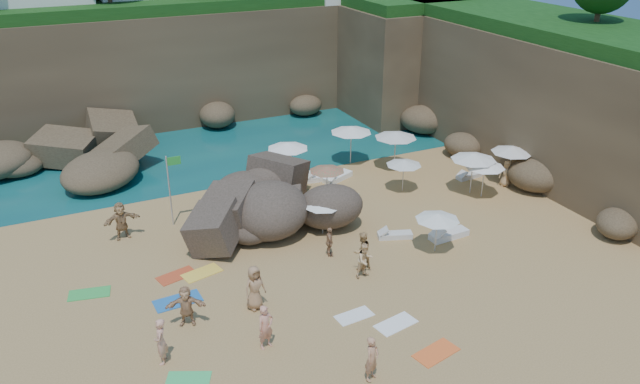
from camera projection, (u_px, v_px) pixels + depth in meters
name	position (u px, v px, depth m)	size (l,w,h in m)	color
ground	(308.00, 265.00, 28.28)	(120.00, 120.00, 0.00)	tan
seawater	(163.00, 97.00, 52.91)	(120.00, 120.00, 0.00)	#0C4751
cliff_back	(198.00, 60.00, 47.91)	(44.00, 8.00, 8.00)	brown
cliff_right	(523.00, 88.00, 40.56)	(8.00, 30.00, 8.00)	brown
cliff_corner	(399.00, 55.00, 49.64)	(10.00, 12.00, 8.00)	brown
rock_promontory	(30.00, 179.00, 37.15)	(12.00, 7.00, 2.00)	brown
rock_outcrop	(260.00, 219.00, 32.46)	(6.82, 5.12, 2.73)	brown
flag_pole	(171.00, 181.00, 30.87)	(0.73, 0.08, 3.77)	silver
parasol_0	(351.00, 129.00, 38.55)	(2.58, 2.58, 2.44)	silver
parasol_1	(288.00, 146.00, 36.29)	(2.44, 2.44, 2.31)	silver
parasol_2	(396.00, 135.00, 37.68)	(2.57, 2.57, 2.43)	silver
parasol_3	(404.00, 162.00, 34.90)	(2.01, 2.01, 1.90)	silver
parasol_4	(512.00, 149.00, 35.82)	(2.40, 2.40, 2.27)	silver
parasol_5	(323.00, 202.00, 30.28)	(1.97, 1.97, 1.86)	silver
parasol_6	(327.00, 169.00, 34.16)	(1.98, 1.98, 1.87)	silver
parasol_7	(474.00, 156.00, 34.49)	(2.53, 2.53, 2.40)	silver
parasol_9	(438.00, 217.00, 28.69)	(2.07, 2.07, 1.96)	silver
parasol_11	(485.00, 164.00, 34.14)	(2.23, 2.23, 2.11)	silver
lounger_0	(338.00, 177.00, 37.01)	(2.04, 0.68, 0.32)	white
lounger_1	(321.00, 178.00, 36.97)	(2.00, 0.67, 0.31)	white
lounger_2	(469.00, 176.00, 37.26)	(1.63, 0.54, 0.25)	silver
lounger_3	(395.00, 235.00, 30.55)	(1.69, 0.56, 0.26)	silver
lounger_4	(343.00, 199.00, 34.35)	(1.82, 0.61, 0.28)	silver
lounger_5	(449.00, 235.00, 30.55)	(2.04, 0.68, 0.32)	silver
towel_2	(436.00, 353.00, 22.71)	(1.72, 0.86, 0.03)	orange
towel_3	(189.00, 379.00, 21.46)	(1.51, 0.75, 0.03)	#38C564
towel_5	(354.00, 316.00, 24.75)	(1.51, 0.76, 0.03)	white
towel_7	(177.00, 276.00, 27.43)	(1.68, 0.84, 0.03)	#C54522
towel_8	(178.00, 301.00, 25.67)	(1.92, 0.96, 0.03)	#2166B3
towel_11	(89.00, 294.00, 26.17)	(1.69, 0.84, 0.03)	green
towel_12	(202.00, 273.00, 27.63)	(1.72, 0.86, 0.03)	yellow
towel_13	(396.00, 324.00, 24.26)	(1.67, 0.84, 0.03)	white
person_stand_0	(266.00, 327.00, 22.67)	(0.65, 0.42, 1.77)	tan
person_stand_1	(362.00, 251.00, 27.62)	(0.88, 0.69, 1.81)	tan
person_stand_2	(286.00, 158.00, 37.84)	(1.15, 0.48, 1.78)	#DDB77D
person_stand_3	(330.00, 242.00, 28.73)	(0.85, 0.35, 1.45)	#A77853
person_stand_4	(506.00, 173.00, 35.93)	(0.76, 0.42, 1.56)	tan
person_stand_5	(121.00, 221.00, 30.17)	(1.78, 0.51, 1.91)	#A67F53
person_stand_6	(161.00, 341.00, 21.89)	(0.66, 0.43, 1.81)	#E29D80
person_lie_2	(255.00, 303.00, 25.15)	(0.92, 1.89, 0.50)	#A87B54
person_lie_3	(188.00, 319.00, 24.19)	(1.55, 1.67, 0.45)	tan
person_lie_4	(371.00, 374.00, 21.37)	(0.62, 1.70, 0.41)	tan
person_lie_5	(364.00, 271.00, 27.26)	(0.78, 1.60, 0.61)	#EABE85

